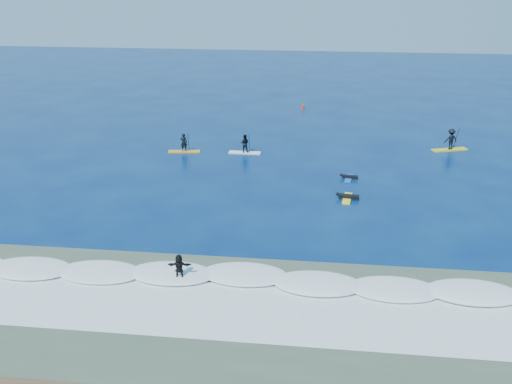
# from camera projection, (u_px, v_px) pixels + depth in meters

# --- Properties ---
(ground) EXTENTS (160.00, 160.00, 0.00)m
(ground) POSITION_uv_depth(u_px,v_px,m) (249.00, 207.00, 40.33)
(ground) COLOR #041B4F
(ground) RESTS_ON ground
(shallow_water) EXTENTS (90.00, 13.00, 0.01)m
(shallow_water) POSITION_uv_depth(u_px,v_px,m) (212.00, 321.00, 27.41)
(shallow_water) COLOR #3C5240
(shallow_water) RESTS_ON ground
(breaking_wave) EXTENTS (40.00, 6.00, 0.30)m
(breaking_wave) POSITION_uv_depth(u_px,v_px,m) (226.00, 279.00, 31.10)
(breaking_wave) COLOR white
(breaking_wave) RESTS_ON ground
(whitewater) EXTENTS (34.00, 5.00, 0.02)m
(whitewater) POSITION_uv_depth(u_px,v_px,m) (215.00, 310.00, 28.34)
(whitewater) COLOR silver
(whitewater) RESTS_ON ground
(sup_paddler_left) EXTENTS (2.97, 1.08, 2.04)m
(sup_paddler_left) POSITION_uv_depth(u_px,v_px,m) (184.00, 145.00, 52.00)
(sup_paddler_left) COLOR gold
(sup_paddler_left) RESTS_ON ground
(sup_paddler_center) EXTENTS (2.90, 0.75, 2.03)m
(sup_paddler_center) POSITION_uv_depth(u_px,v_px,m) (245.00, 145.00, 51.65)
(sup_paddler_center) COLOR white
(sup_paddler_center) RESTS_ON ground
(sup_paddler_right) EXTENTS (3.43, 1.89, 2.34)m
(sup_paddler_right) POSITION_uv_depth(u_px,v_px,m) (451.00, 141.00, 52.44)
(sup_paddler_right) COLOR gold
(sup_paddler_right) RESTS_ON ground
(prone_paddler_near) EXTENTS (1.70, 2.19, 0.45)m
(prone_paddler_near) POSITION_uv_depth(u_px,v_px,m) (347.00, 197.00, 41.69)
(prone_paddler_near) COLOR yellow
(prone_paddler_near) RESTS_ON ground
(prone_paddler_far) EXTENTS (1.47, 1.89, 0.39)m
(prone_paddler_far) POSITION_uv_depth(u_px,v_px,m) (349.00, 177.00, 45.62)
(prone_paddler_far) COLOR blue
(prone_paddler_far) RESTS_ON ground
(wave_surfer) EXTENTS (2.12, 0.78, 1.50)m
(wave_surfer) POSITION_uv_depth(u_px,v_px,m) (179.00, 268.00, 30.50)
(wave_surfer) COLOR silver
(wave_surfer) RESTS_ON breaking_wave
(marker_buoy) EXTENTS (0.32, 0.32, 0.77)m
(marker_buoy) POSITION_uv_depth(u_px,v_px,m) (303.00, 107.00, 67.59)
(marker_buoy) COLOR red
(marker_buoy) RESTS_ON ground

